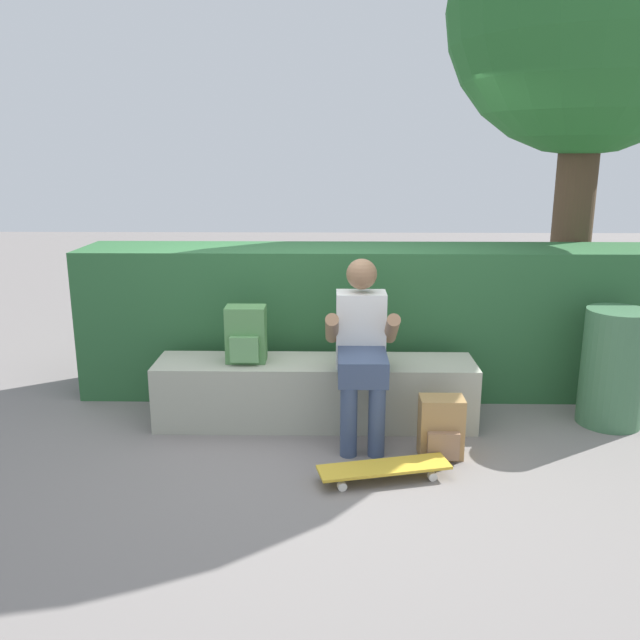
# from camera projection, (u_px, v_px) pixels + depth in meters

# --- Properties ---
(ground_plane) EXTENTS (24.00, 24.00, 0.00)m
(ground_plane) POSITION_uv_depth(u_px,v_px,m) (314.00, 440.00, 4.48)
(ground_plane) COLOR slate
(bench_main) EXTENTS (2.28, 0.47, 0.47)m
(bench_main) POSITION_uv_depth(u_px,v_px,m) (315.00, 392.00, 4.71)
(bench_main) COLOR #A1A391
(bench_main) RESTS_ON ground
(person_skater) EXTENTS (0.49, 0.62, 1.22)m
(person_skater) POSITION_uv_depth(u_px,v_px,m) (362.00, 344.00, 4.39)
(person_skater) COLOR white
(person_skater) RESTS_ON ground
(skateboard_near_person) EXTENTS (0.82, 0.38, 0.09)m
(skateboard_near_person) POSITION_uv_depth(u_px,v_px,m) (384.00, 468.00, 3.91)
(skateboard_near_person) COLOR gold
(skateboard_near_person) RESTS_ON ground
(backpack_on_bench) EXTENTS (0.28, 0.23, 0.40)m
(backpack_on_bench) POSITION_uv_depth(u_px,v_px,m) (246.00, 335.00, 4.60)
(backpack_on_bench) COLOR #51894C
(backpack_on_bench) RESTS_ON bench_main
(backpack_on_ground) EXTENTS (0.28, 0.23, 0.40)m
(backpack_on_ground) POSITION_uv_depth(u_px,v_px,m) (441.00, 428.00, 4.19)
(backpack_on_ground) COLOR #A37A47
(backpack_on_ground) RESTS_ON ground
(hedge_row) EXTENTS (4.72, 0.70, 1.18)m
(hedge_row) POSITION_uv_depth(u_px,v_px,m) (377.00, 319.00, 5.32)
(hedge_row) COLOR #2A5C32
(hedge_row) RESTS_ON ground
(tree_behind_bench) EXTENTS (2.33, 2.33, 4.21)m
(tree_behind_bench) POSITION_uv_depth(u_px,v_px,m) (593.00, 11.00, 5.20)
(tree_behind_bench) COLOR #473323
(tree_behind_bench) RESTS_ON ground
(trash_bin) EXTENTS (0.45, 0.45, 0.85)m
(trash_bin) POSITION_uv_depth(u_px,v_px,m) (613.00, 368.00, 4.65)
(trash_bin) COLOR #3D6B47
(trash_bin) RESTS_ON ground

